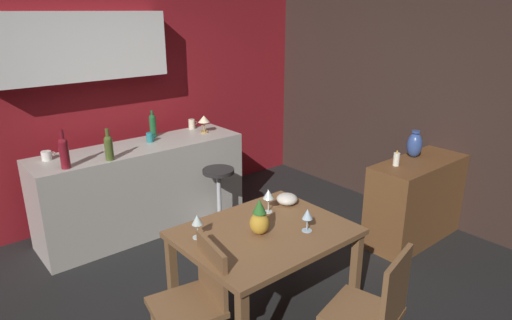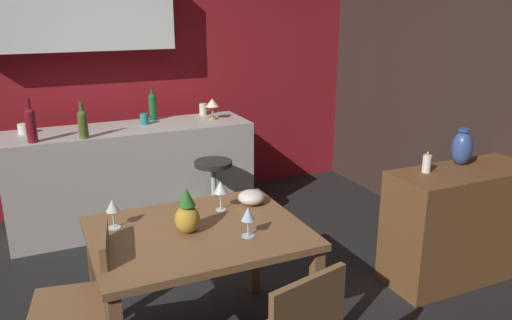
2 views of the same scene
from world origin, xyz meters
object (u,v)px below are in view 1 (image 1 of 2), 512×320
dining_table (265,242)px  cup_white (47,156)px  counter_lamp (204,120)px  pillar_candle_tall (396,159)px  sideboard_cabinet (416,200)px  wine_glass_right (268,195)px  bar_stool (219,197)px  wine_glass_left (307,215)px  wine_bottle_ruby (64,151)px  cup_cream (192,124)px  fruit_bowl (287,199)px  chair_near_window (195,301)px  chair_by_doorway (373,312)px  pineapple_centerpiece (259,219)px  vase_ceramic_blue (415,145)px  wine_bottle_olive (109,146)px  wine_bottle_green (153,125)px  cup_teal (150,137)px  wine_glass_center (197,221)px

dining_table → cup_white: bearing=112.0°
counter_lamp → pillar_candle_tall: (0.88, -1.84, -0.16)m
sideboard_cabinet → wine_glass_right: bearing=172.9°
bar_stool → pillar_candle_tall: pillar_candle_tall is taller
wine_glass_left → wine_bottle_ruby: (-0.98, 1.90, 0.19)m
cup_cream → fruit_bowl: bearing=-100.3°
chair_near_window → chair_by_doorway: (0.73, -0.78, 0.01)m
bar_stool → pineapple_centerpiece: 1.62m
wine_bottle_ruby → vase_ceramic_blue: 3.20m
chair_near_window → wine_glass_left: 0.92m
cup_cream → vase_ceramic_blue: 2.39m
cup_cream → counter_lamp: bearing=-87.7°
fruit_bowl → cup_cream: (0.35, 1.93, 0.17)m
wine_glass_right → wine_bottle_olive: size_ratio=0.62×
cup_white → wine_glass_left: bearing=-65.0°
sideboard_cabinet → pineapple_centerpiece: bearing=180.0°
wine_bottle_olive → dining_table: bearing=-76.9°
wine_bottle_green → vase_ceramic_blue: size_ratio=1.08×
wine_glass_left → cup_white: bearing=115.0°
wine_bottle_ruby → cup_cream: size_ratio=3.13×
chair_near_window → wine_bottle_green: 2.41m
bar_stool → pineapple_centerpiece: (-0.65, -1.40, 0.49)m
chair_by_doorway → vase_ceramic_blue: vase_ceramic_blue is taller
bar_stool → cup_teal: 0.93m
cup_white → vase_ceramic_blue: (2.83, -1.94, 0.00)m
pineapple_centerpiece → wine_bottle_ruby: 1.87m
chair_by_doorway → wine_glass_center: bearing=116.7°
dining_table → counter_lamp: (0.78, 1.91, 0.39)m
wine_glass_left → vase_ceramic_blue: vase_ceramic_blue is taller
bar_stool → wine_glass_right: wine_glass_right is taller
fruit_bowl → counter_lamp: (0.36, 1.69, 0.26)m
chair_by_doorway → wine_bottle_green: 3.01m
chair_near_window → vase_ceramic_blue: size_ratio=3.25×
pineapple_centerpiece → counter_lamp: 2.10m
bar_stool → wine_bottle_olive: wine_bottle_olive is taller
wine_bottle_olive → pillar_candle_tall: (2.05, -1.61, -0.15)m
pineapple_centerpiece → wine_bottle_olive: (-0.33, 1.69, 0.18)m
chair_near_window → counter_lamp: size_ratio=4.45×
chair_by_doorway → pillar_candle_tall: bearing=30.4°
chair_near_window → pillar_candle_tall: 2.31m
chair_near_window → wine_bottle_green: (0.89, 2.18, 0.54)m
cup_cream → vase_ceramic_blue: vase_ceramic_blue is taller
pillar_candle_tall → wine_glass_right: bearing=174.4°
pineapple_centerpiece → dining_table: bearing=7.7°
wine_glass_center → wine_bottle_ruby: (-0.35, 1.50, 0.19)m
vase_ceramic_blue → pineapple_centerpiece: bearing=-177.0°
wine_glass_left → cup_teal: 2.16m
wine_glass_right → cup_teal: size_ratio=1.70×
bar_stool → wine_glass_center: (-1.00, -1.18, 0.51)m
wine_bottle_olive → vase_ceramic_blue: 2.87m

